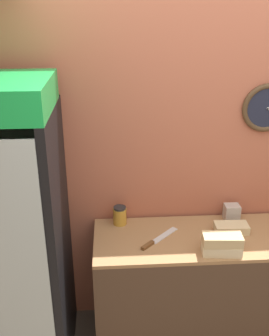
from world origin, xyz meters
TOP-DOWN VIEW (x-y plane):
  - wall_back at (0.00, 1.16)m, footprint 5.20×0.09m
  - prep_counter at (0.00, 0.83)m, footprint 1.74×0.56m
  - beverage_cooler at (-1.39, 0.80)m, footprint 0.66×0.73m
  - sandwich_stack_bottom at (-0.05, 0.64)m, footprint 0.26×0.14m
  - sandwich_stack_middle at (-0.05, 0.64)m, footprint 0.26×0.14m
  - sandwich_flat_left at (0.09, 0.88)m, footprint 0.24×0.13m
  - chefs_knife at (-0.46, 0.79)m, footprint 0.28×0.28m
  - condiment_jar at (-0.69, 1.04)m, footprint 0.10×0.10m
  - napkin_dispenser at (0.14, 1.04)m, footprint 0.11×0.09m

SIDE VIEW (x-z plane):
  - prep_counter at x=0.00m, z-range 0.00..0.89m
  - chefs_knife at x=-0.46m, z-range 0.89..0.91m
  - sandwich_flat_left at x=0.09m, z-range 0.89..0.95m
  - sandwich_stack_bottom at x=-0.05m, z-range 0.89..0.96m
  - napkin_dispenser at x=0.14m, z-range 0.89..1.01m
  - condiment_jar at x=-0.69m, z-range 0.89..1.03m
  - sandwich_stack_middle at x=-0.05m, z-range 0.96..1.03m
  - beverage_cooler at x=-1.39m, z-range 0.09..2.10m
  - wall_back at x=0.00m, z-range 0.00..2.70m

